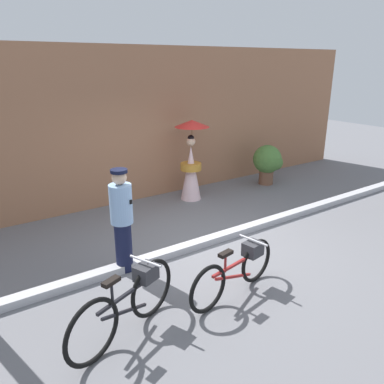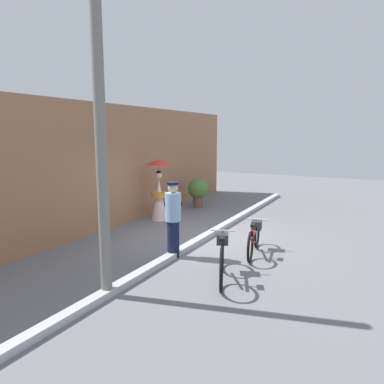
{
  "view_description": "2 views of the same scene",
  "coord_description": "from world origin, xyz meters",
  "px_view_note": "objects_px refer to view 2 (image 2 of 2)",
  "views": [
    {
      "loc": [
        -3.62,
        -4.91,
        3.1
      ],
      "look_at": [
        -0.11,
        0.25,
        0.95
      ],
      "focal_mm": 35.34,
      "sensor_mm": 36.0,
      "label": 1
    },
    {
      "loc": [
        -7.91,
        -3.83,
        2.65
      ],
      "look_at": [
        -0.01,
        0.38,
        1.18
      ],
      "focal_mm": 33.45,
      "sensor_mm": 36.0,
      "label": 2
    }
  ],
  "objects_px": {
    "person_officer": "(173,218)",
    "utility_pole": "(101,150)",
    "bicycle_near_officer": "(222,256)",
    "bicycle_far_side": "(254,237)",
    "potted_plant_by_door": "(199,190)",
    "person_with_parasol": "(159,190)"
  },
  "relations": [
    {
      "from": "person_officer",
      "to": "utility_pole",
      "type": "relative_size",
      "value": 0.34
    },
    {
      "from": "person_with_parasol",
      "to": "utility_pole",
      "type": "xyz_separation_m",
      "value": [
        -4.82,
        -2.12,
        1.46
      ]
    },
    {
      "from": "person_with_parasol",
      "to": "potted_plant_by_door",
      "type": "xyz_separation_m",
      "value": [
        2.33,
        -0.19,
        -0.32
      ]
    },
    {
      "from": "person_with_parasol",
      "to": "utility_pole",
      "type": "relative_size",
      "value": 0.39
    },
    {
      "from": "person_with_parasol",
      "to": "utility_pole",
      "type": "height_order",
      "value": "utility_pole"
    },
    {
      "from": "bicycle_far_side",
      "to": "person_officer",
      "type": "xyz_separation_m",
      "value": [
        -1.03,
        1.47,
        0.49
      ]
    },
    {
      "from": "potted_plant_by_door",
      "to": "utility_pole",
      "type": "xyz_separation_m",
      "value": [
        -7.15,
        -1.93,
        1.78
      ]
    },
    {
      "from": "bicycle_near_officer",
      "to": "utility_pole",
      "type": "distance_m",
      "value": 2.86
    },
    {
      "from": "person_officer",
      "to": "utility_pole",
      "type": "distance_m",
      "value": 2.61
    },
    {
      "from": "bicycle_near_officer",
      "to": "person_with_parasol",
      "type": "relative_size",
      "value": 0.88
    },
    {
      "from": "person_with_parasol",
      "to": "person_officer",
      "type": "bearing_deg",
      "value": -141.75
    },
    {
      "from": "bicycle_far_side",
      "to": "person_with_parasol",
      "type": "bearing_deg",
      "value": 65.12
    },
    {
      "from": "bicycle_far_side",
      "to": "person_officer",
      "type": "distance_m",
      "value": 1.86
    },
    {
      "from": "potted_plant_by_door",
      "to": "utility_pole",
      "type": "relative_size",
      "value": 0.22
    },
    {
      "from": "bicycle_far_side",
      "to": "potted_plant_by_door",
      "type": "distance_m",
      "value": 5.26
    },
    {
      "from": "bicycle_near_officer",
      "to": "bicycle_far_side",
      "type": "distance_m",
      "value": 1.62
    },
    {
      "from": "bicycle_far_side",
      "to": "person_officer",
      "type": "relative_size",
      "value": 1.03
    },
    {
      "from": "person_officer",
      "to": "potted_plant_by_door",
      "type": "distance_m",
      "value": 5.4
    },
    {
      "from": "person_with_parasol",
      "to": "utility_pole",
      "type": "bearing_deg",
      "value": -156.27
    },
    {
      "from": "person_with_parasol",
      "to": "potted_plant_by_door",
      "type": "relative_size",
      "value": 1.77
    },
    {
      "from": "potted_plant_by_door",
      "to": "person_officer",
      "type": "bearing_deg",
      "value": -158.89
    },
    {
      "from": "person_officer",
      "to": "person_with_parasol",
      "type": "xyz_separation_m",
      "value": [
        2.7,
        2.13,
        0.06
      ]
    }
  ]
}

